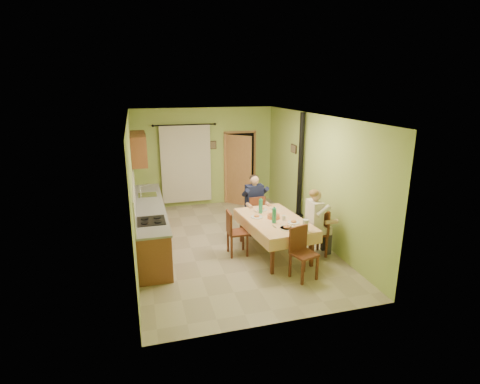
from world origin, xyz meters
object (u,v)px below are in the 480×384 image
object	(u,v)px
chair_far	(255,222)
chair_left	(237,241)
dining_table	(274,236)
stove_flue	(300,186)
man_right	(316,215)
man_far	(255,198)
chair_right	(315,242)
chair_near	(303,263)

from	to	relation	value
chair_far	chair_left	distance (m)	1.21
dining_table	stove_flue	world-z (taller)	stove_flue
chair_far	man_right	bearing A→B (deg)	-63.43
man_right	chair_left	bearing A→B (deg)	73.09
man_far	chair_left	bearing A→B (deg)	-128.56
chair_far	chair_right	xyz separation A→B (m)	(0.85, -1.44, 0.00)
chair_near	chair_right	world-z (taller)	chair_right
chair_right	man_right	distance (m)	0.59
chair_near	chair_far	bearing A→B (deg)	-101.43
man_right	chair_far	bearing A→B (deg)	29.80
chair_right	man_far	size ratio (longest dim) A/B	0.71
dining_table	man_far	bearing A→B (deg)	87.83
dining_table	man_right	distance (m)	0.97
chair_left	chair_far	bearing A→B (deg)	145.14
man_far	man_right	size ratio (longest dim) A/B	1.00
dining_table	chair_right	world-z (taller)	chair_right
chair_right	chair_left	size ratio (longest dim) A/B	1.05
man_far	stove_flue	size ratio (longest dim) A/B	0.50
chair_far	chair_left	world-z (taller)	chair_far
chair_far	stove_flue	xyz separation A→B (m)	(1.20, 0.18, 0.74)
dining_table	chair_near	world-z (taller)	chair_near
chair_far	chair_right	distance (m)	1.67
chair_near	man_far	size ratio (longest dim) A/B	0.69
chair_far	chair_right	world-z (taller)	chair_right
dining_table	stove_flue	xyz separation A→B (m)	(1.14, 1.32, 0.65)
chair_far	man_far	xyz separation A→B (m)	(-0.00, 0.01, 0.59)
chair_right	chair_near	bearing A→B (deg)	141.83
chair_far	man_far	size ratio (longest dim) A/B	0.68
chair_far	man_right	size ratio (longest dim) A/B	0.68
dining_table	chair_right	bearing A→B (deg)	-26.62
man_far	dining_table	bearing A→B (deg)	-90.24
chair_far	dining_table	bearing A→B (deg)	-90.24
chair_right	chair_left	world-z (taller)	chair_right
chair_right	man_right	xyz separation A→B (m)	(-0.01, -0.00, 0.59)
chair_right	man_far	bearing A→B (deg)	30.03
dining_table	chair_far	size ratio (longest dim) A/B	2.08
man_far	chair_right	bearing A→B (deg)	-63.19
chair_near	stove_flue	distance (m)	2.74
chair_far	chair_right	size ratio (longest dim) A/B	0.96
man_far	chair_near	bearing A→B (deg)	-88.33
chair_left	stove_flue	world-z (taller)	stove_flue
stove_flue	man_right	bearing A→B (deg)	-102.82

